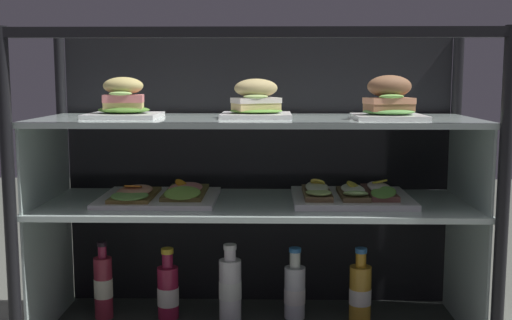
{
  "coord_description": "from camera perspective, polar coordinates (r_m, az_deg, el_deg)",
  "views": [
    {
      "loc": [
        0.04,
        -1.81,
        0.78
      ],
      "look_at": [
        0.0,
        0.0,
        0.54
      ],
      "focal_mm": 44.42,
      "sensor_mm": 36.0,
      "label": 1
    }
  ],
  "objects": [
    {
      "name": "shelf_lower_glass",
      "position": [
        1.85,
        0.0,
        -4.0
      ],
      "size": [
        1.25,
        0.42,
        0.02
      ],
      "primitive_type": "cube",
      "color": "silver",
      "rests_on": "riser_lower_tier"
    },
    {
      "name": "open_sandwich_tray_right_of_center",
      "position": [
        1.86,
        8.51,
        -3.09
      ],
      "size": [
        0.34,
        0.3,
        0.07
      ],
      "color": "white",
      "rests_on": "shelf_lower_glass"
    },
    {
      "name": "riser_lower_tier",
      "position": [
        1.89,
        0.0,
        -9.62
      ],
      "size": [
        1.23,
        0.4,
        0.36
      ],
      "color": "silver",
      "rests_on": "case_base_deck"
    },
    {
      "name": "juice_bottle_front_left_end",
      "position": [
        2.01,
        -7.93,
        -11.59
      ],
      "size": [
        0.07,
        0.07,
        0.22
      ],
      "color": "#A11D3F",
      "rests_on": "case_base_deck"
    },
    {
      "name": "shelf_upper_glass",
      "position": [
        1.81,
        0.0,
        3.58
      ],
      "size": [
        1.25,
        0.42,
        0.02
      ],
      "primitive_type": "cube",
      "color": "silver",
      "rests_on": "riser_upper_tier"
    },
    {
      "name": "riser_upper_tier",
      "position": [
        1.83,
        0.0,
        -0.24
      ],
      "size": [
        1.23,
        0.4,
        0.23
      ],
      "color": "silver",
      "rests_on": "shelf_lower_glass"
    },
    {
      "name": "juice_bottle_front_middle",
      "position": [
        1.99,
        3.51,
        -11.64
      ],
      "size": [
        0.07,
        0.07,
        0.22
      ],
      "color": "silver",
      "rests_on": "case_base_deck"
    },
    {
      "name": "plated_roll_sandwich_near_left_corner",
      "position": [
        1.78,
        11.89,
        5.08
      ],
      "size": [
        0.19,
        0.19,
        0.12
      ],
      "color": "white",
      "rests_on": "shelf_upper_glass"
    },
    {
      "name": "plated_roll_sandwich_near_right_corner",
      "position": [
        1.82,
        -0.12,
        5.12
      ],
      "size": [
        0.2,
        0.2,
        0.11
      ],
      "color": "white",
      "rests_on": "shelf_upper_glass"
    },
    {
      "name": "plated_roll_sandwich_mid_right",
      "position": [
        1.85,
        -11.83,
        5.02
      ],
      "size": [
        0.2,
        0.2,
        0.12
      ],
      "color": "white",
      "rests_on": "shelf_upper_glass"
    },
    {
      "name": "juice_bottle_front_fourth",
      "position": [
        2.04,
        -13.58,
        -10.98
      ],
      "size": [
        0.06,
        0.06,
        0.24
      ],
      "color": "#9E293D",
      "rests_on": "case_base_deck"
    },
    {
      "name": "juice_bottle_front_second",
      "position": [
        1.95,
        -2.34,
        -11.48
      ],
      "size": [
        0.07,
        0.07,
        0.24
      ],
      "color": "white",
      "rests_on": "case_base_deck"
    },
    {
      "name": "open_sandwich_tray_near_left_corner",
      "position": [
        1.88,
        -8.65,
        -3.09
      ],
      "size": [
        0.34,
        0.3,
        0.06
      ],
      "color": "white",
      "rests_on": "shelf_lower_glass"
    },
    {
      "name": "case_frame",
      "position": [
        1.96,
        0.09,
        -0.84
      ],
      "size": [
        1.3,
        0.47,
        0.91
      ],
      "color": "black",
      "rests_on": "ground"
    },
    {
      "name": "juice_bottle_back_center",
      "position": [
        1.99,
        9.36,
        -11.63
      ],
      "size": [
        0.07,
        0.07,
        0.23
      ],
      "color": "gold",
      "rests_on": "case_base_deck"
    }
  ]
}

